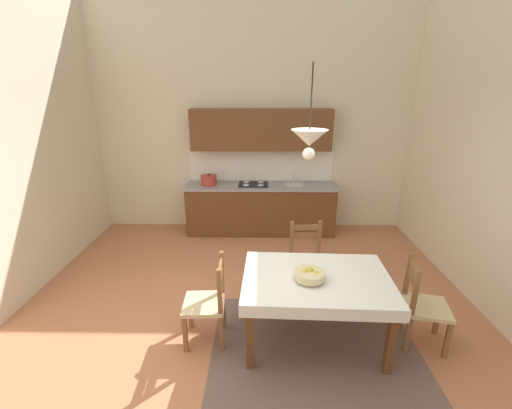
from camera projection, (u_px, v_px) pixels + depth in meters
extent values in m
cube|color=#B7704C|center=(247.00, 340.00, 3.64)|extent=(6.15, 6.89, 0.10)
cube|color=beige|center=(253.00, 116.00, 5.98)|extent=(6.15, 0.12, 4.13)
cube|color=brown|center=(314.00, 345.00, 3.50)|extent=(2.10, 1.60, 0.01)
cube|color=brown|center=(261.00, 209.00, 6.16)|extent=(2.63, 0.60, 0.86)
cube|color=gray|center=(261.00, 186.00, 6.01)|extent=(2.66, 0.63, 0.04)
cube|color=white|center=(261.00, 166.00, 6.20)|extent=(2.63, 0.01, 0.55)
cube|color=brown|center=(261.00, 130.00, 5.82)|extent=(2.42, 0.34, 0.70)
cube|color=black|center=(261.00, 235.00, 6.03)|extent=(2.59, 0.02, 0.09)
cylinder|color=silver|center=(294.00, 185.00, 6.00)|extent=(0.34, 0.34, 0.02)
cylinder|color=silver|center=(294.00, 177.00, 6.10)|extent=(0.02, 0.02, 0.22)
cube|color=black|center=(253.00, 184.00, 6.01)|extent=(0.52, 0.42, 0.01)
cylinder|color=silver|center=(246.00, 185.00, 5.91)|extent=(0.11, 0.11, 0.01)
cylinder|color=silver|center=(261.00, 185.00, 5.91)|extent=(0.11, 0.11, 0.01)
cylinder|color=silver|center=(246.00, 182.00, 6.10)|extent=(0.11, 0.11, 0.01)
cylinder|color=silver|center=(261.00, 182.00, 6.10)|extent=(0.11, 0.11, 0.01)
cylinder|color=#B2382D|center=(209.00, 181.00, 5.98)|extent=(0.28, 0.28, 0.15)
cylinder|color=#B2382D|center=(209.00, 176.00, 5.95)|extent=(0.29, 0.29, 0.02)
sphere|color=black|center=(209.00, 175.00, 5.94)|extent=(0.04, 0.04, 0.04)
cube|color=brown|center=(317.00, 278.00, 3.35)|extent=(1.43, 1.00, 0.02)
cube|color=brown|center=(250.00, 336.00, 3.11)|extent=(0.07, 0.07, 0.73)
cube|color=brown|center=(391.00, 341.00, 3.05)|extent=(0.07, 0.07, 0.73)
cube|color=brown|center=(255.00, 286.00, 3.90)|extent=(0.07, 0.07, 0.73)
cube|color=brown|center=(367.00, 289.00, 3.84)|extent=(0.07, 0.07, 0.73)
cube|color=silver|center=(317.00, 277.00, 3.35)|extent=(1.49, 1.07, 0.00)
cube|color=silver|center=(323.00, 314.00, 2.89)|extent=(1.46, 0.06, 0.12)
cube|color=silver|center=(311.00, 258.00, 3.85)|extent=(1.46, 0.06, 0.12)
cube|color=silver|center=(244.00, 280.00, 3.41)|extent=(0.04, 1.01, 0.12)
cube|color=silver|center=(391.00, 284.00, 3.34)|extent=(0.04, 1.01, 0.12)
cube|color=#D1BC89|center=(307.00, 263.00, 4.27)|extent=(0.45, 0.45, 0.04)
cube|color=brown|center=(324.00, 286.00, 4.18)|extent=(0.05, 0.05, 0.41)
cube|color=brown|center=(295.00, 287.00, 4.16)|extent=(0.05, 0.05, 0.41)
cube|color=brown|center=(318.00, 254.00, 4.44)|extent=(0.05, 0.05, 0.93)
cube|color=brown|center=(291.00, 255.00, 4.42)|extent=(0.05, 0.05, 0.93)
cube|color=brown|center=(306.00, 228.00, 4.30)|extent=(0.32, 0.05, 0.07)
cube|color=brown|center=(306.00, 235.00, 4.34)|extent=(0.32, 0.05, 0.07)
cube|color=#D1BC89|center=(427.00, 307.00, 3.41)|extent=(0.50, 0.50, 0.04)
cube|color=brown|center=(437.00, 317.00, 3.61)|extent=(0.05, 0.05, 0.41)
cube|color=brown|center=(447.00, 340.00, 3.28)|extent=(0.05, 0.05, 0.41)
cube|color=brown|center=(405.00, 292.00, 3.60)|extent=(0.05, 0.05, 0.93)
cube|color=brown|center=(412.00, 313.00, 3.27)|extent=(0.05, 0.05, 0.93)
cube|color=brown|center=(414.00, 269.00, 3.32)|extent=(0.09, 0.32, 0.07)
cube|color=brown|center=(412.00, 278.00, 3.35)|extent=(0.09, 0.32, 0.07)
cube|color=#D1BC89|center=(204.00, 304.00, 3.47)|extent=(0.44, 0.44, 0.04)
cube|color=brown|center=(185.00, 334.00, 3.36)|extent=(0.05, 0.05, 0.41)
cube|color=brown|center=(191.00, 312.00, 3.70)|extent=(0.05, 0.05, 0.41)
cube|color=brown|center=(220.00, 311.00, 3.29)|extent=(0.05, 0.05, 0.93)
cube|color=brown|center=(223.00, 291.00, 3.63)|extent=(0.05, 0.05, 0.93)
cube|color=brown|center=(220.00, 268.00, 3.34)|extent=(0.04, 0.32, 0.07)
cube|color=brown|center=(221.00, 277.00, 3.37)|extent=(0.04, 0.32, 0.07)
cylinder|color=beige|center=(309.00, 279.00, 3.29)|extent=(0.17, 0.17, 0.02)
cylinder|color=beige|center=(310.00, 275.00, 3.27)|extent=(0.30, 0.30, 0.07)
sphere|color=gold|center=(304.00, 273.00, 3.28)|extent=(0.09, 0.09, 0.09)
sphere|color=gold|center=(316.00, 275.00, 3.25)|extent=(0.08, 0.08, 0.08)
sphere|color=gold|center=(309.00, 272.00, 3.30)|extent=(0.10, 0.10, 0.10)
cylinder|color=black|center=(311.00, 99.00, 2.81)|extent=(0.01, 0.01, 0.57)
cone|color=silver|center=(309.00, 138.00, 2.92)|extent=(0.32, 0.32, 0.14)
sphere|color=white|center=(309.00, 154.00, 2.96)|extent=(0.11, 0.11, 0.11)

